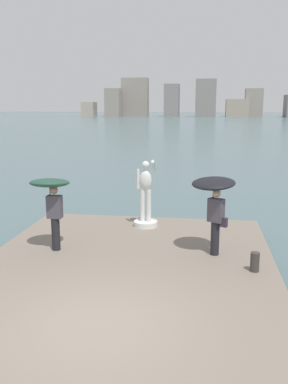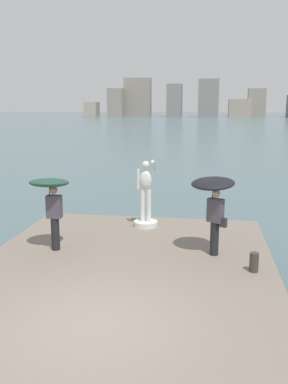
{
  "view_description": "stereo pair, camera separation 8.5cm",
  "coord_description": "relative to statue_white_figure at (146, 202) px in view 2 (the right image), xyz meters",
  "views": [
    {
      "loc": [
        1.81,
        -6.62,
        4.19
      ],
      "look_at": [
        0.0,
        5.95,
        1.55
      ],
      "focal_mm": 39.37,
      "sensor_mm": 36.0,
      "label": 1
    },
    {
      "loc": [
        1.89,
        -6.6,
        4.19
      ],
      "look_at": [
        0.0,
        5.95,
        1.55
      ],
      "focal_mm": 39.37,
      "sensor_mm": 36.0,
      "label": 2
    }
  ],
  "objects": [
    {
      "name": "ground_plane",
      "position": [
        -0.02,
        33.84,
        -1.18
      ],
      "size": [
        400.0,
        400.0,
        0.0
      ],
      "primitive_type": "plane",
      "color": "#4C666B"
    },
    {
      "name": "pier",
      "position": [
        -0.02,
        -4.02,
        -0.98
      ],
      "size": [
        7.22,
        10.28,
        0.4
      ],
      "primitive_type": "cube",
      "color": "slate",
      "rests_on": "ground"
    },
    {
      "name": "statue_white_figure",
      "position": [
        0.0,
        0.0,
        0.0
      ],
      "size": [
        0.76,
        0.94,
        2.12
      ],
      "color": "silver",
      "rests_on": "pier"
    },
    {
      "name": "onlooker_left",
      "position": [
        -2.13,
        -2.53,
        0.75
      ],
      "size": [
        1.04,
        1.06,
        1.97
      ],
      "color": "black",
      "rests_on": "pier"
    },
    {
      "name": "onlooker_right",
      "position": [
        2.07,
        -2.26,
        0.8
      ],
      "size": [
        1.51,
        1.51,
        2.02
      ],
      "color": "black",
      "rests_on": "pier"
    },
    {
      "name": "mooring_bollard",
      "position": [
        3.02,
        -3.32,
        -0.55
      ],
      "size": [
        0.21,
        0.21,
        0.45
      ],
      "primitive_type": "cylinder",
      "color": "#38332D",
      "rests_on": "pier"
    },
    {
      "name": "distant_skyline",
      "position": [
        -1.34,
        140.12,
        3.97
      ],
      "size": [
        85.9,
        11.32,
        13.76
      ],
      "color": "#A89989",
      "rests_on": "ground"
    }
  ]
}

